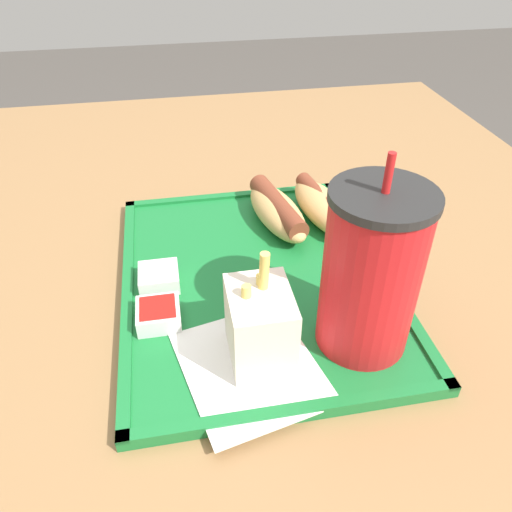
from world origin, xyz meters
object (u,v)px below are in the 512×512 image
object	(u,v)px
hot_dog_near	(277,210)
sauce_cup_mayo	(159,277)
soda_cup	(371,272)
sauce_cup_ketchup	(159,314)
hot_dog_far	(323,206)
fries_carton	(260,325)

from	to	relation	value
hot_dog_near	sauce_cup_mayo	distance (m)	0.19
soda_cup	sauce_cup_ketchup	xyz separation A→B (m)	(-0.06, -0.20, -0.07)
hot_dog_near	sauce_cup_mayo	size ratio (longest dim) A/B	3.39
soda_cup	sauce_cup_mayo	distance (m)	0.24
hot_dog_far	hot_dog_near	bearing A→B (deg)	-90.00
soda_cup	sauce_cup_ketchup	distance (m)	0.22
sauce_cup_mayo	sauce_cup_ketchup	bearing A→B (deg)	-1.98
fries_carton	sauce_cup_mayo	bearing A→B (deg)	-143.44
sauce_cup_mayo	hot_dog_near	bearing A→B (deg)	121.65
hot_dog_far	hot_dog_near	world-z (taller)	hot_dog_near
sauce_cup_ketchup	hot_dog_far	bearing A→B (deg)	125.39
hot_dog_near	sauce_cup_ketchup	world-z (taller)	hot_dog_near
hot_dog_far	hot_dog_near	xyz separation A→B (m)	(0.00, -0.06, 0.00)
hot_dog_near	sauce_cup_ketchup	distance (m)	0.23
sauce_cup_mayo	fries_carton	bearing A→B (deg)	36.56
hot_dog_near	fries_carton	world-z (taller)	fries_carton
soda_cup	hot_dog_near	world-z (taller)	soda_cup
soda_cup	fries_carton	world-z (taller)	soda_cup
soda_cup	fries_carton	size ratio (longest dim) A/B	1.75
hot_dog_far	sauce_cup_ketchup	distance (m)	0.27
hot_dog_near	sauce_cup_ketchup	size ratio (longest dim) A/B	3.39
hot_dog_near	sauce_cup_ketchup	bearing A→B (deg)	-45.42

